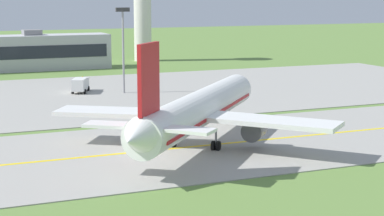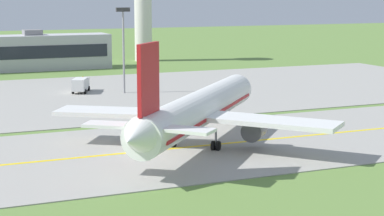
% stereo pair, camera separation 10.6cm
% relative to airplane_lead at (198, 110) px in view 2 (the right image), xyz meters
% --- Properties ---
extents(ground_plane, '(500.00, 500.00, 0.00)m').
position_rel_airplane_lead_xyz_m(ground_plane, '(-7.00, -0.38, -4.13)').
color(ground_plane, olive).
extents(taxiway_strip, '(240.00, 28.00, 0.10)m').
position_rel_airplane_lead_xyz_m(taxiway_strip, '(-7.00, -0.38, -4.08)').
color(taxiway_strip, '#9E9B93').
rests_on(taxiway_strip, ground).
extents(apron_pad, '(140.00, 52.00, 0.10)m').
position_rel_airplane_lead_xyz_m(apron_pad, '(3.00, 41.62, -4.08)').
color(apron_pad, '#9E9B93').
rests_on(apron_pad, ground).
extents(taxiway_centreline, '(220.00, 0.60, 0.01)m').
position_rel_airplane_lead_xyz_m(taxiway_centreline, '(-7.00, -0.38, -4.03)').
color(taxiway_centreline, yellow).
rests_on(taxiway_centreline, taxiway_strip).
extents(airplane_lead, '(29.97, 32.37, 12.70)m').
position_rel_airplane_lead_xyz_m(airplane_lead, '(0.00, 0.00, 0.00)').
color(airplane_lead, white).
rests_on(airplane_lead, ground).
extents(service_truck_fuel, '(4.35, 6.31, 2.60)m').
position_rel_airplane_lead_xyz_m(service_truck_fuel, '(-2.11, 45.79, -2.60)').
color(service_truck_fuel, silver).
rests_on(service_truck_fuel, ground).
extents(apron_light_mast, '(2.40, 0.50, 14.70)m').
position_rel_airplane_lead_xyz_m(apron_light_mast, '(4.64, 42.23, 5.19)').
color(apron_light_mast, gray).
rests_on(apron_light_mast, ground).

